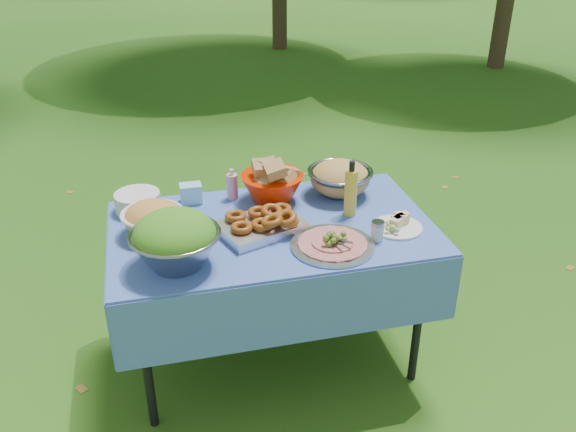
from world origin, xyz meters
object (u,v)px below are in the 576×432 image
at_px(picnic_table, 273,295).
at_px(plate_stack, 138,201).
at_px(bread_bowl, 272,181).
at_px(oil_bottle, 351,188).
at_px(pasta_bowl_steel, 340,178).
at_px(salad_bowl, 175,240).
at_px(charcuterie_platter, 333,238).

height_order(picnic_table, plate_stack, plate_stack).
bearing_deg(bread_bowl, oil_bottle, -36.32).
height_order(plate_stack, pasta_bowl_steel, pasta_bowl_steel).
relative_size(plate_stack, oil_bottle, 0.80).
bearing_deg(plate_stack, picnic_table, -27.91).
height_order(picnic_table, bread_bowl, bread_bowl).
relative_size(picnic_table, plate_stack, 6.77).
xyz_separation_m(picnic_table, pasta_bowl_steel, (0.41, 0.26, 0.47)).
relative_size(pasta_bowl_steel, oil_bottle, 1.20).
height_order(salad_bowl, oil_bottle, oil_bottle).
relative_size(plate_stack, bread_bowl, 0.70).
bearing_deg(charcuterie_platter, picnic_table, 131.92).
relative_size(plate_stack, pasta_bowl_steel, 0.66).
bearing_deg(bread_bowl, plate_stack, 175.96).
distance_m(picnic_table, bread_bowl, 0.55).
xyz_separation_m(plate_stack, bread_bowl, (0.65, -0.05, 0.06)).
height_order(plate_stack, charcuterie_platter, plate_stack).
bearing_deg(pasta_bowl_steel, oil_bottle, -95.92).
relative_size(salad_bowl, bread_bowl, 1.18).
distance_m(salad_bowl, bread_bowl, 0.71).
relative_size(salad_bowl, oil_bottle, 1.35).
bearing_deg(oil_bottle, picnic_table, -175.64).
xyz_separation_m(bread_bowl, charcuterie_platter, (0.15, -0.50, -0.06)).
xyz_separation_m(picnic_table, bread_bowl, (0.06, 0.27, 0.48)).
bearing_deg(salad_bowl, charcuterie_platter, -0.92).
xyz_separation_m(pasta_bowl_steel, charcuterie_platter, (-0.19, -0.50, -0.05)).
distance_m(picnic_table, plate_stack, 0.79).
bearing_deg(plate_stack, bread_bowl, -4.04).
bearing_deg(oil_bottle, pasta_bowl_steel, 84.08).
distance_m(pasta_bowl_steel, oil_bottle, 0.23).
bearing_deg(salad_bowl, pasta_bowl_steel, 29.66).
height_order(picnic_table, oil_bottle, oil_bottle).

